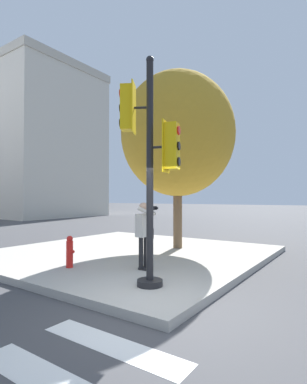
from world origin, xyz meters
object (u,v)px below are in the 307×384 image
(street_tree, at_px, (178,134))
(traffic_signal_pole, at_px, (150,157))
(person_photographer, at_px, (144,229))
(fire_hydrant, at_px, (70,252))

(street_tree, bearing_deg, traffic_signal_pole, -156.89)
(traffic_signal_pole, bearing_deg, person_photographer, 40.49)
(person_photographer, xyz_separation_m, fire_hydrant, (-0.95, 1.62, -0.58))
(traffic_signal_pole, height_order, fire_hydrant, traffic_signal_pole)
(street_tree, bearing_deg, person_photographer, -164.56)
(person_photographer, distance_m, fire_hydrant, 1.96)
(traffic_signal_pole, distance_m, fire_hydrant, 3.35)
(person_photographer, height_order, fire_hydrant, person_photographer)
(fire_hydrant, bearing_deg, street_tree, -10.50)
(traffic_signal_pole, relative_size, fire_hydrant, 5.80)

